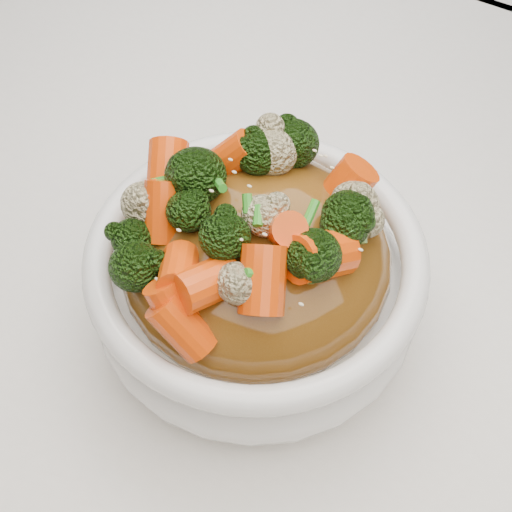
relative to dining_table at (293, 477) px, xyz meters
The scene contains 9 objects.
dining_table is the anchor object (origin of this frame).
tablecloth 0.35m from the dining_table, ahead, with size 1.20×0.80×0.04m, color white.
bowl 0.42m from the dining_table, 117.06° to the right, with size 0.21×0.21×0.08m, color white, non-canonical shape.
sauce_base 0.45m from the dining_table, 117.06° to the right, with size 0.16×0.16×0.09m, color brown.
carrots 0.51m from the dining_table, 117.06° to the right, with size 0.16×0.16×0.05m, color #E74607, non-canonical shape.
broccoli 0.50m from the dining_table, 117.06° to the right, with size 0.16×0.16×0.04m, color black, non-canonical shape.
cauliflower 0.50m from the dining_table, 117.06° to the right, with size 0.16×0.16×0.03m, color tan, non-canonical shape.
scallions 0.51m from the dining_table, 117.06° to the right, with size 0.12×0.12×0.02m, color #2C8A20, non-canonical shape.
sesame_seeds 0.51m from the dining_table, 117.06° to the right, with size 0.15×0.15×0.01m, color beige, non-canonical shape.
Camera 1 is at (0.11, -0.26, 1.16)m, focal length 50.00 mm.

